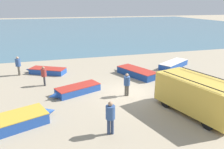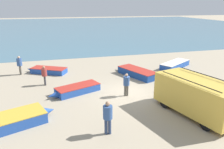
{
  "view_description": "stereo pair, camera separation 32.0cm",
  "coord_description": "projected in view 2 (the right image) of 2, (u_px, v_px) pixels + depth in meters",
  "views": [
    {
      "loc": [
        -5.36,
        -13.88,
        6.27
      ],
      "look_at": [
        -0.83,
        1.78,
        1.0
      ],
      "focal_mm": 35.0,
      "sensor_mm": 36.0,
      "label": 1
    },
    {
      "loc": [
        -5.05,
        -13.97,
        6.27
      ],
      "look_at": [
        -0.83,
        1.78,
        1.0
      ],
      "focal_mm": 35.0,
      "sensor_mm": 36.0,
      "label": 2
    }
  ],
  "objects": [
    {
      "name": "fishing_rowboat_2",
      "position": [
        136.0,
        72.0,
        19.99
      ],
      "size": [
        2.88,
        4.75,
        0.64
      ],
      "rotation": [
        0.0,
        0.0,
        1.97
      ],
      "color": "navy",
      "rests_on": "ground_plane"
    },
    {
      "name": "ground_plane",
      "position": [
        129.0,
        94.0,
        16.01
      ],
      "size": [
        200.0,
        200.0,
        0.0
      ],
      "primitive_type": "plane",
      "color": "tan"
    },
    {
      "name": "fishing_rowboat_3",
      "position": [
        48.0,
        70.0,
        20.77
      ],
      "size": [
        3.92,
        2.68,
        0.52
      ],
      "rotation": [
        0.0,
        0.0,
        2.64
      ],
      "color": "#234CA3",
      "rests_on": "ground_plane"
    },
    {
      "name": "sea_water",
      "position": [
        70.0,
        27.0,
        63.8
      ],
      "size": [
        120.0,
        80.0,
        0.01
      ],
      "primitive_type": "cube",
      "color": "#477084",
      "rests_on": "ground_plane"
    },
    {
      "name": "fishing_rowboat_0",
      "position": [
        76.0,
        89.0,
        16.08
      ],
      "size": [
        3.96,
        2.37,
        0.55
      ],
      "rotation": [
        0.0,
        0.0,
        3.52
      ],
      "color": "#234CA3",
      "rests_on": "ground_plane"
    },
    {
      "name": "fishing_rowboat_1",
      "position": [
        17.0,
        119.0,
        11.85
      ],
      "size": [
        3.88,
        2.63,
        0.64
      ],
      "rotation": [
        0.0,
        0.0,
        0.36
      ],
      "color": "#234CA3",
      "rests_on": "ground_plane"
    },
    {
      "name": "parked_van",
      "position": [
        196.0,
        95.0,
        12.77
      ],
      "size": [
        3.39,
        5.4,
        2.27
      ],
      "rotation": [
        0.0,
        0.0,
        1.84
      ],
      "color": "gold",
      "rests_on": "ground_plane"
    },
    {
      "name": "fisherman_2",
      "position": [
        19.0,
        64.0,
        20.07
      ],
      "size": [
        0.46,
        0.46,
        1.76
      ],
      "rotation": [
        0.0,
        0.0,
        3.49
      ],
      "color": "#5B564C",
      "rests_on": "ground_plane"
    },
    {
      "name": "fisherman_0",
      "position": [
        108.0,
        115.0,
        10.76
      ],
      "size": [
        0.47,
        0.47,
        1.79
      ],
      "rotation": [
        0.0,
        0.0,
        1.37
      ],
      "color": "navy",
      "rests_on": "ground_plane"
    },
    {
      "name": "fisherman_3",
      "position": [
        126.0,
        83.0,
        15.38
      ],
      "size": [
        0.44,
        0.44,
        1.66
      ],
      "rotation": [
        0.0,
        0.0,
        4.62
      ],
      "color": "#5B564C",
      "rests_on": "ground_plane"
    },
    {
      "name": "fishing_rowboat_4",
      "position": [
        176.0,
        64.0,
        22.68
      ],
      "size": [
        4.54,
        3.29,
        0.59
      ],
      "rotation": [
        0.0,
        0.0,
        0.55
      ],
      "color": "#234CA3",
      "rests_on": "ground_plane"
    },
    {
      "name": "fisherman_1",
      "position": [
        44.0,
        74.0,
        17.46
      ],
      "size": [
        0.42,
        0.42,
        1.59
      ],
      "rotation": [
        0.0,
        0.0,
        0.14
      ],
      "color": "#38383D",
      "rests_on": "ground_plane"
    }
  ]
}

